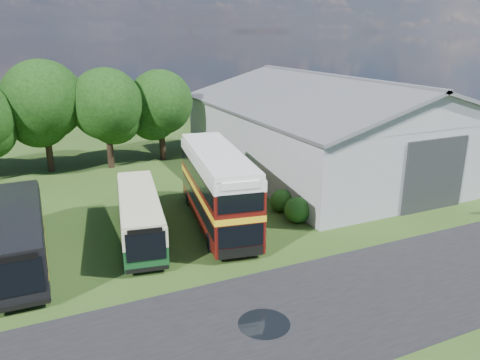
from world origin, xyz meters
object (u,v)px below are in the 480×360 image
bus_green_single (140,215)px  bus_dark_single (19,235)px  storage_shed (331,121)px  bus_maroon_double (217,188)px

bus_green_single → bus_dark_single: size_ratio=0.94×
bus_green_single → bus_dark_single: bearing=-165.9°
bus_green_single → bus_dark_single: (-6.45, -0.51, 0.13)m
storage_shed → bus_dark_single: storage_shed is taller
bus_maroon_double → storage_shed: bearing=39.5°
storage_shed → bus_maroon_double: 16.46m
bus_green_single → bus_dark_single: bus_dark_single is taller
storage_shed → bus_green_single: bearing=-156.8°
storage_shed → bus_maroon_double: size_ratio=2.17×
bus_green_single → bus_maroon_double: bus_maroon_double is taller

